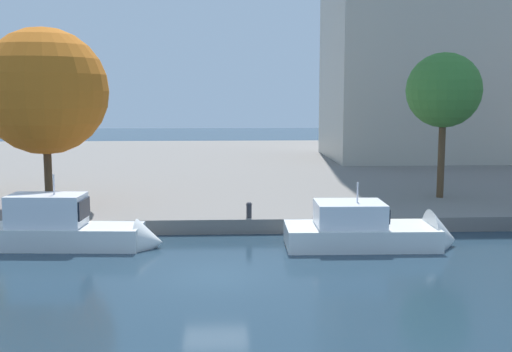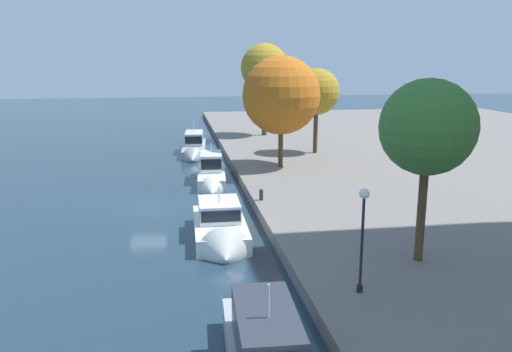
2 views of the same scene
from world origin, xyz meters
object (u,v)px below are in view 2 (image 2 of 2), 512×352
Objects in this scene: motor_yacht_2 at (221,232)px; tree_2 at (315,91)px; mooring_bollard_0 at (261,194)px; tree_0 at (264,69)px; motor_yacht_0 at (194,148)px; tree_1 at (429,129)px; lamp_post at (363,226)px; tree_3 at (283,93)px; motor_yacht_1 at (211,176)px.

motor_yacht_2 is 0.92× the size of tree_2.
mooring_bollard_0 is 0.07× the size of tree_0.
tree_1 is (34.67, 9.55, 6.52)m from motor_yacht_0.
lamp_post reaches higher than motor_yacht_0.
tree_3 is (-23.52, -1.90, 0.16)m from tree_1.
lamp_post is 0.51× the size of tree_1.
lamp_post is 6.13m from tree_1.
motor_yacht_0 is 38.06m from lamp_post.
tree_3 reaches higher than motor_yacht_0.
lamp_post is at bearing 12.71° from motor_yacht_0.
tree_1 is (20.41, 8.67, 6.54)m from motor_yacht_1.
tree_0 is (-30.59, 5.49, 7.90)m from mooring_bollard_0.
tree_1 is at bearing 124.99° from lamp_post.
mooring_bollard_0 is 32.07m from tree_0.
tree_2 is at bearing 174.68° from tree_1.
tree_1 is (42.63, 0.31, -1.90)m from tree_0.
tree_2 is (5.11, 12.30, 6.44)m from motor_yacht_0.
motor_yacht_2 is at bearing 1.79° from motor_yacht_1.
motor_yacht_2 is 10.93m from lamp_post.
lamp_post is at bearing -4.79° from tree_3.
motor_yacht_0 is 28.38m from motor_yacht_2.
motor_yacht_2 is 1.77× the size of lamp_post.
tree_0 is 42.67m from tree_1.
motor_yacht_2 is at bearing -27.12° from tree_2.
tree_1 is at bearing 56.64° from motor_yacht_2.
tree_2 is (-29.56, 2.75, -0.08)m from tree_1.
mooring_bollard_0 is 0.18× the size of lamp_post.
tree_3 reaches higher than tree_1.
mooring_bollard_0 is at bearing -18.78° from tree_3.
motor_yacht_2 is 0.91× the size of tree_1.
tree_1 reaches higher than motor_yacht_2.
motor_yacht_0 is at bearing -112.56° from tree_2.
motor_yacht_1 is at bearing 179.06° from motor_yacht_2.
motor_yacht_0 is 13.09× the size of mooring_bollard_0.
motor_yacht_2 is at bearing -13.69° from tree_0.
mooring_bollard_0 is at bearing 22.68° from motor_yacht_1.
motor_yacht_0 is at bearing -164.60° from tree_1.
motor_yacht_0 is 0.92× the size of tree_0.
mooring_bollard_0 is at bearing -10.18° from tree_0.
lamp_post reaches higher than motor_yacht_1.
tree_3 is at bearing 175.21° from lamp_post.
tree_0 reaches higher than motor_yacht_2.
tree_2 reaches higher than lamp_post.
tree_1 is at bearing 0.42° from tree_0.
tree_2 is at bearing 71.92° from motor_yacht_0.
mooring_bollard_0 is at bearing 13.87° from motor_yacht_0.
motor_yacht_1 is 23.12m from tree_1.
tree_2 is at bearing 132.53° from motor_yacht_1.
tree_1 is 29.69m from tree_2.
motor_yacht_2 is 26.95m from tree_2.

